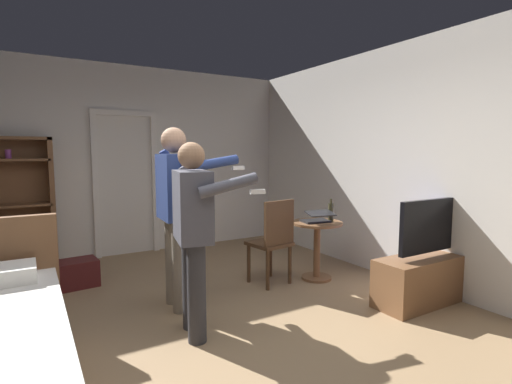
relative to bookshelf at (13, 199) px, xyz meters
The scene contains 13 objects.
ground_plane 3.53m from the bookshelf, 67.11° to the right, with size 7.27×7.27×0.00m, color #997A56.
wall_back 1.42m from the bookshelf, ahead, with size 5.47×0.12×2.79m, color silver.
wall_right 5.11m from the bookshelf, 38.15° to the right, with size 0.12×6.85×2.79m, color silver.
doorway_frame 1.46m from the bookshelf, ahead, with size 0.93×0.08×2.13m.
bookshelf is the anchor object (origin of this frame).
tv_flatscreen 4.98m from the bookshelf, 42.49° to the right, with size 1.24×0.40×1.06m.
side_table 3.84m from the bookshelf, 35.21° to the right, with size 0.60×0.60×0.70m.
laptop 3.81m from the bookshelf, 36.06° to the right, with size 0.38×0.38×0.15m.
bottle_on_table 3.98m from the bookshelf, 34.99° to the right, with size 0.06×0.06×0.28m.
wooden_chair 3.33m from the bookshelf, 39.43° to the right, with size 0.48×0.48×0.99m.
person_blue_shirt 3.09m from the bookshelf, 64.69° to the right, with size 0.64×0.72×1.61m.
person_striped_shirt 2.57m from the bookshelf, 57.19° to the right, with size 0.73×0.62×1.76m.
suitcase_dark 1.38m from the bookshelf, 62.98° to the right, with size 0.59×0.33×0.30m, color #4C1919.
Camera 1 is at (-1.16, -2.59, 1.54)m, focal length 27.12 mm.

